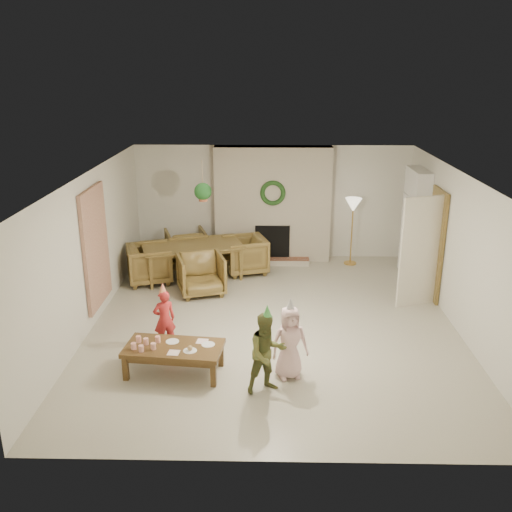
{
  "coord_description": "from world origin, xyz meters",
  "views": [
    {
      "loc": [
        -0.11,
        -8.57,
        4.12
      ],
      "look_at": [
        -0.3,
        0.4,
        1.05
      ],
      "focal_mm": 39.27,
      "sensor_mm": 36.0,
      "label": 1
    }
  ],
  "objects_px": {
    "dining_table": "(193,261)",
    "dining_chair_far": "(186,247)",
    "dining_chair_left": "(150,264)",
    "dining_chair_near": "(201,274)",
    "child_pink": "(290,342)",
    "coffee_table_top": "(174,348)",
    "child_red": "(164,319)",
    "dining_chair_right": "(245,255)",
    "child_plaid": "(267,353)"
  },
  "relations": [
    {
      "from": "child_plaid",
      "to": "child_pink",
      "type": "distance_m",
      "value": 0.48
    },
    {
      "from": "dining_table",
      "to": "dining_chair_near",
      "type": "xyz_separation_m",
      "value": [
        0.26,
        -0.83,
        0.04
      ]
    },
    {
      "from": "dining_table",
      "to": "child_red",
      "type": "distance_m",
      "value": 2.98
    },
    {
      "from": "dining_chair_left",
      "to": "dining_chair_right",
      "type": "relative_size",
      "value": 1.0
    },
    {
      "from": "dining_chair_near",
      "to": "child_pink",
      "type": "height_order",
      "value": "child_pink"
    },
    {
      "from": "dining_chair_near",
      "to": "child_pink",
      "type": "relative_size",
      "value": 0.81
    },
    {
      "from": "dining_chair_near",
      "to": "child_red",
      "type": "bearing_deg",
      "value": -115.51
    },
    {
      "from": "dining_table",
      "to": "dining_chair_far",
      "type": "relative_size",
      "value": 2.34
    },
    {
      "from": "dining_chair_far",
      "to": "child_pink",
      "type": "distance_m",
      "value": 5.07
    },
    {
      "from": "child_pink",
      "to": "dining_chair_far",
      "type": "bearing_deg",
      "value": 99.19
    },
    {
      "from": "dining_chair_far",
      "to": "coffee_table_top",
      "type": "xyz_separation_m",
      "value": [
        0.47,
        -4.56,
        0.0
      ]
    },
    {
      "from": "dining_chair_near",
      "to": "dining_table",
      "type": "bearing_deg",
      "value": 90.0
    },
    {
      "from": "dining_table",
      "to": "child_plaid",
      "type": "distance_m",
      "value": 4.43
    },
    {
      "from": "dining_chair_left",
      "to": "child_red",
      "type": "height_order",
      "value": "child_red"
    },
    {
      "from": "dining_table",
      "to": "child_pink",
      "type": "xyz_separation_m",
      "value": [
        1.82,
        -3.8,
        0.18
      ]
    },
    {
      "from": "dining_chair_far",
      "to": "child_red",
      "type": "distance_m",
      "value": 3.82
    },
    {
      "from": "dining_chair_far",
      "to": "child_red",
      "type": "relative_size",
      "value": 0.9
    },
    {
      "from": "child_plaid",
      "to": "dining_table",
      "type": "bearing_deg",
      "value": 86.51
    },
    {
      "from": "dining_chair_left",
      "to": "dining_chair_right",
      "type": "height_order",
      "value": "same"
    },
    {
      "from": "dining_chair_right",
      "to": "child_red",
      "type": "xyz_separation_m",
      "value": [
        -1.09,
        -3.3,
        0.08
      ]
    },
    {
      "from": "dining_chair_left",
      "to": "child_red",
      "type": "distance_m",
      "value": 2.83
    },
    {
      "from": "dining_chair_near",
      "to": "dining_chair_right",
      "type": "relative_size",
      "value": 1.0
    },
    {
      "from": "dining_chair_left",
      "to": "coffee_table_top",
      "type": "height_order",
      "value": "dining_chair_left"
    },
    {
      "from": "child_pink",
      "to": "child_plaid",
      "type": "bearing_deg",
      "value": -145.35
    },
    {
      "from": "dining_chair_left",
      "to": "child_pink",
      "type": "bearing_deg",
      "value": -160.5
    },
    {
      "from": "dining_table",
      "to": "child_plaid",
      "type": "height_order",
      "value": "child_plaid"
    },
    {
      "from": "dining_table",
      "to": "dining_chair_right",
      "type": "height_order",
      "value": "dining_chair_right"
    },
    {
      "from": "child_red",
      "to": "child_plaid",
      "type": "bearing_deg",
      "value": 117.74
    },
    {
      "from": "coffee_table_top",
      "to": "dining_chair_right",
      "type": "bearing_deg",
      "value": 84.68
    },
    {
      "from": "coffee_table_top",
      "to": "child_red",
      "type": "xyz_separation_m",
      "value": [
        -0.26,
        0.75,
        0.08
      ]
    },
    {
      "from": "child_pink",
      "to": "dining_chair_right",
      "type": "bearing_deg",
      "value": 85.74
    },
    {
      "from": "child_red",
      "to": "dining_table",
      "type": "bearing_deg",
      "value": -116.14
    },
    {
      "from": "dining_chair_far",
      "to": "child_plaid",
      "type": "xyz_separation_m",
      "value": [
        1.77,
        -4.99,
        0.17
      ]
    },
    {
      "from": "child_plaid",
      "to": "child_pink",
      "type": "bearing_deg",
      "value": 26.22
    },
    {
      "from": "dining_table",
      "to": "child_red",
      "type": "bearing_deg",
      "value": -108.29
    },
    {
      "from": "dining_table",
      "to": "dining_chair_far",
      "type": "bearing_deg",
      "value": 90.0
    },
    {
      "from": "dining_chair_left",
      "to": "child_pink",
      "type": "distance_m",
      "value": 4.42
    },
    {
      "from": "coffee_table_top",
      "to": "child_pink",
      "type": "height_order",
      "value": "child_pink"
    },
    {
      "from": "dining_chair_near",
      "to": "dining_chair_far",
      "type": "height_order",
      "value": "same"
    },
    {
      "from": "child_pink",
      "to": "dining_table",
      "type": "bearing_deg",
      "value": 100.61
    },
    {
      "from": "child_red",
      "to": "child_plaid",
      "type": "relative_size",
      "value": 0.84
    },
    {
      "from": "dining_chair_left",
      "to": "coffee_table_top",
      "type": "relative_size",
      "value": 0.62
    },
    {
      "from": "dining_table",
      "to": "dining_chair_left",
      "type": "relative_size",
      "value": 2.34
    },
    {
      "from": "dining_chair_left",
      "to": "dining_chair_right",
      "type": "xyz_separation_m",
      "value": [
        1.87,
        0.58,
        0.0
      ]
    },
    {
      "from": "coffee_table_top",
      "to": "child_plaid",
      "type": "bearing_deg",
      "value": -11.9
    },
    {
      "from": "dining_table",
      "to": "child_pink",
      "type": "distance_m",
      "value": 4.21
    },
    {
      "from": "coffee_table_top",
      "to": "dining_chair_near",
      "type": "bearing_deg",
      "value": 95.24
    },
    {
      "from": "child_red",
      "to": "dining_chair_right",
      "type": "bearing_deg",
      "value": -133.39
    },
    {
      "from": "coffee_table_top",
      "to": "child_red",
      "type": "height_order",
      "value": "child_red"
    },
    {
      "from": "dining_table",
      "to": "child_plaid",
      "type": "xyz_separation_m",
      "value": [
        1.51,
        -4.16,
        0.21
      ]
    }
  ]
}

